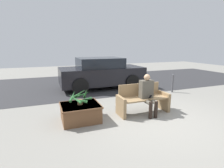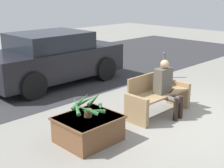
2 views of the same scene
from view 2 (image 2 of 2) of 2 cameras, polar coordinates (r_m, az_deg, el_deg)
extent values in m
plane|color=gray|center=(6.72, 13.12, -6.49)|extent=(30.00, 30.00, 0.00)
cube|color=#2D2D30|center=(10.52, -13.17, 1.92)|extent=(20.00, 6.00, 0.01)
cube|color=#8C704C|center=(6.28, 4.44, -4.84)|extent=(0.09, 0.58, 0.59)
cube|color=#8C704C|center=(7.43, 12.04, -1.74)|extent=(0.09, 0.58, 0.59)
cube|color=#8C704C|center=(6.79, 8.63, -1.77)|extent=(1.42, 0.54, 0.04)
cube|color=#8C704C|center=(6.88, 6.89, 0.41)|extent=(1.42, 0.04, 0.39)
cube|color=#4C473D|center=(6.72, 9.32, 0.62)|extent=(0.40, 0.22, 0.54)
sphere|color=tan|center=(6.62, 9.60, 3.61)|extent=(0.18, 0.18, 0.18)
cylinder|color=#4C473D|center=(6.63, 10.18, -2.59)|extent=(0.11, 0.41, 0.11)
cylinder|color=#4C473D|center=(6.78, 11.05, -2.23)|extent=(0.11, 0.41, 0.11)
cylinder|color=black|center=(6.59, 11.57, -4.57)|extent=(0.10, 0.10, 0.49)
cylinder|color=black|center=(6.73, 12.42, -4.16)|extent=(0.10, 0.10, 0.49)
cube|color=black|center=(6.65, 10.85, -1.23)|extent=(0.07, 0.09, 0.12)
cube|color=brown|center=(5.62, -4.33, -8.18)|extent=(1.00, 0.87, 0.47)
cube|color=brown|center=(5.54, -4.37, -6.17)|extent=(1.05, 0.92, 0.04)
cylinder|color=brown|center=(5.50, -4.39, -5.32)|extent=(0.14, 0.14, 0.14)
cone|color=#2D6B33|center=(5.52, -3.21, -2.72)|extent=(0.08, 0.37, 0.36)
cone|color=#2D6B33|center=(5.64, -4.87, -3.14)|extent=(0.42, 0.28, 0.23)
cone|color=#2D6B33|center=(5.58, -5.71, -3.10)|extent=(0.43, 0.08, 0.28)
cone|color=#2D6B33|center=(5.41, -6.53, -3.98)|extent=(0.27, 0.42, 0.25)
cone|color=#2D6B33|center=(5.26, -4.82, -4.63)|extent=(0.34, 0.39, 0.23)
cone|color=#2D6B33|center=(5.27, -3.49, -4.92)|extent=(0.45, 0.21, 0.17)
cone|color=#2D6B33|center=(5.46, -2.14, -4.16)|extent=(0.35, 0.39, 0.16)
cube|color=black|center=(9.22, -10.64, 4.01)|extent=(4.00, 1.80, 0.79)
cube|color=black|center=(9.06, -11.37, 7.79)|extent=(2.08, 1.66, 0.47)
cylinder|color=black|center=(9.37, -1.15, 2.79)|extent=(0.71, 0.18, 0.71)
cylinder|color=black|center=(10.70, -7.88, 4.38)|extent=(0.71, 0.18, 0.71)
cylinder|color=black|center=(7.91, -14.16, -0.32)|extent=(0.71, 0.18, 0.71)
cylinder|color=black|center=(9.46, -19.86, 1.92)|extent=(0.71, 0.18, 0.71)
cylinder|color=#4C4C51|center=(9.75, 9.44, 3.24)|extent=(0.08, 0.08, 0.75)
sphere|color=#4C4C51|center=(9.67, 9.55, 5.54)|extent=(0.09, 0.09, 0.09)
camera|label=1|loc=(2.64, 57.65, -3.63)|focal=28.00mm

